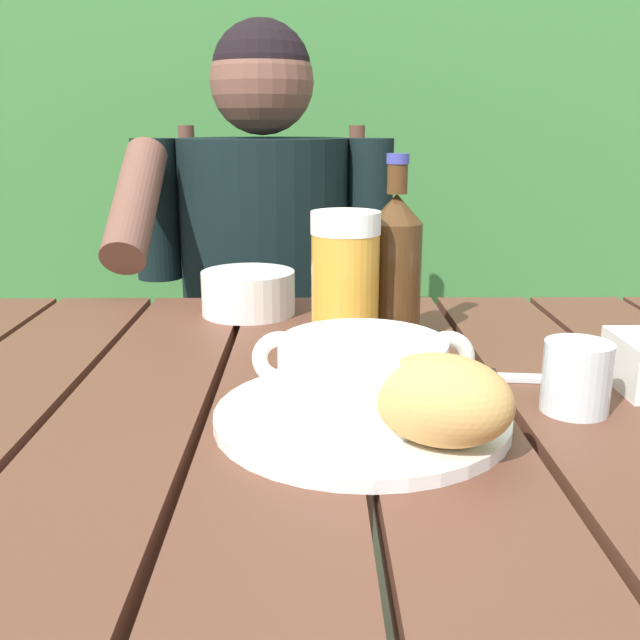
{
  "coord_description": "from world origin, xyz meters",
  "views": [
    {
      "loc": [
        0.03,
        -0.68,
        1.0
      ],
      "look_at": [
        0.04,
        0.03,
        0.8
      ],
      "focal_mm": 40.71,
      "sensor_mm": 36.0,
      "label": 1
    }
  ],
  "objects_px": {
    "chair_near_diner": "(272,362)",
    "serving_plate": "(361,416)",
    "table_knife": "(493,376)",
    "diner_bowl": "(248,293)",
    "beer_bottle": "(395,266)",
    "water_glass_small": "(577,377)",
    "bread_roll": "(442,400)",
    "beer_glass": "(345,283)",
    "person_eating": "(263,287)",
    "soup_bowl": "(362,374)"
  },
  "relations": [
    {
      "from": "water_glass_small",
      "to": "diner_bowl",
      "type": "distance_m",
      "value": 0.5
    },
    {
      "from": "beer_bottle",
      "to": "water_glass_small",
      "type": "bearing_deg",
      "value": -57.64
    },
    {
      "from": "person_eating",
      "to": "table_knife",
      "type": "distance_m",
      "value": 0.68
    },
    {
      "from": "beer_glass",
      "to": "beer_bottle",
      "type": "bearing_deg",
      "value": 36.09
    },
    {
      "from": "water_glass_small",
      "to": "serving_plate",
      "type": "bearing_deg",
      "value": -172.8
    },
    {
      "from": "serving_plate",
      "to": "beer_bottle",
      "type": "xyz_separation_m",
      "value": [
        0.06,
        0.26,
        0.09
      ]
    },
    {
      "from": "beer_bottle",
      "to": "diner_bowl",
      "type": "relative_size",
      "value": 1.73
    },
    {
      "from": "diner_bowl",
      "to": "table_knife",
      "type": "bearing_deg",
      "value": -44.71
    },
    {
      "from": "person_eating",
      "to": "serving_plate",
      "type": "bearing_deg",
      "value": -79.15
    },
    {
      "from": "chair_near_diner",
      "to": "bread_roll",
      "type": "height_order",
      "value": "chair_near_diner"
    },
    {
      "from": "person_eating",
      "to": "beer_bottle",
      "type": "distance_m",
      "value": 0.53
    },
    {
      "from": "soup_bowl",
      "to": "table_knife",
      "type": "bearing_deg",
      "value": 37.1
    },
    {
      "from": "person_eating",
      "to": "soup_bowl",
      "type": "height_order",
      "value": "person_eating"
    },
    {
      "from": "serving_plate",
      "to": "diner_bowl",
      "type": "xyz_separation_m",
      "value": [
        -0.14,
        0.39,
        0.02
      ]
    },
    {
      "from": "beer_glass",
      "to": "table_knife",
      "type": "distance_m",
      "value": 0.2
    },
    {
      "from": "bread_roll",
      "to": "water_glass_small",
      "type": "bearing_deg",
      "value": 33.44
    },
    {
      "from": "bread_roll",
      "to": "beer_bottle",
      "type": "distance_m",
      "value": 0.33
    },
    {
      "from": "beer_glass",
      "to": "diner_bowl",
      "type": "bearing_deg",
      "value": 125.6
    },
    {
      "from": "soup_bowl",
      "to": "beer_bottle",
      "type": "xyz_separation_m",
      "value": [
        0.06,
        0.26,
        0.05
      ]
    },
    {
      "from": "chair_near_diner",
      "to": "serving_plate",
      "type": "xyz_separation_m",
      "value": [
        0.14,
        -0.93,
        0.26
      ]
    },
    {
      "from": "person_eating",
      "to": "beer_glass",
      "type": "distance_m",
      "value": 0.55
    },
    {
      "from": "person_eating",
      "to": "beer_glass",
      "type": "height_order",
      "value": "person_eating"
    },
    {
      "from": "serving_plate",
      "to": "bread_roll",
      "type": "bearing_deg",
      "value": -49.4
    },
    {
      "from": "table_knife",
      "to": "diner_bowl",
      "type": "xyz_separation_m",
      "value": [
        -0.28,
        0.28,
        0.03
      ]
    },
    {
      "from": "chair_near_diner",
      "to": "bread_roll",
      "type": "xyz_separation_m",
      "value": [
        0.2,
        -1.0,
        0.3
      ]
    },
    {
      "from": "diner_bowl",
      "to": "bread_roll",
      "type": "bearing_deg",
      "value": -67.07
    },
    {
      "from": "soup_bowl",
      "to": "water_glass_small",
      "type": "height_order",
      "value": "soup_bowl"
    },
    {
      "from": "chair_near_diner",
      "to": "soup_bowl",
      "type": "distance_m",
      "value": 0.99
    },
    {
      "from": "serving_plate",
      "to": "bread_roll",
      "type": "xyz_separation_m",
      "value": [
        0.06,
        -0.07,
        0.04
      ]
    },
    {
      "from": "bread_roll",
      "to": "water_glass_small",
      "type": "distance_m",
      "value": 0.17
    },
    {
      "from": "person_eating",
      "to": "diner_bowl",
      "type": "distance_m",
      "value": 0.34
    },
    {
      "from": "person_eating",
      "to": "bread_roll",
      "type": "distance_m",
      "value": 0.83
    },
    {
      "from": "serving_plate",
      "to": "water_glass_small",
      "type": "distance_m",
      "value": 0.21
    },
    {
      "from": "beer_bottle",
      "to": "diner_bowl",
      "type": "bearing_deg",
      "value": 144.88
    },
    {
      "from": "chair_near_diner",
      "to": "serving_plate",
      "type": "relative_size",
      "value": 3.69
    },
    {
      "from": "water_glass_small",
      "to": "beer_bottle",
      "type": "bearing_deg",
      "value": 122.36
    },
    {
      "from": "beer_glass",
      "to": "table_knife",
      "type": "xyz_separation_m",
      "value": [
        0.15,
        -0.1,
        -0.08
      ]
    },
    {
      "from": "chair_near_diner",
      "to": "beer_bottle",
      "type": "relative_size",
      "value": 4.32
    },
    {
      "from": "bread_roll",
      "to": "water_glass_small",
      "type": "relative_size",
      "value": 2.12
    },
    {
      "from": "person_eating",
      "to": "serving_plate",
      "type": "relative_size",
      "value": 4.38
    },
    {
      "from": "water_glass_small",
      "to": "soup_bowl",
      "type": "bearing_deg",
      "value": -172.8
    },
    {
      "from": "chair_near_diner",
      "to": "bread_roll",
      "type": "bearing_deg",
      "value": -78.91
    },
    {
      "from": "bread_roll",
      "to": "diner_bowl",
      "type": "distance_m",
      "value": 0.5
    },
    {
      "from": "beer_glass",
      "to": "bread_roll",
      "type": "bearing_deg",
      "value": -76.82
    },
    {
      "from": "person_eating",
      "to": "beer_bottle",
      "type": "bearing_deg",
      "value": -67.32
    },
    {
      "from": "bread_roll",
      "to": "beer_glass",
      "type": "height_order",
      "value": "beer_glass"
    },
    {
      "from": "chair_near_diner",
      "to": "beer_glass",
      "type": "distance_m",
      "value": 0.8
    },
    {
      "from": "table_knife",
      "to": "diner_bowl",
      "type": "bearing_deg",
      "value": 135.29
    },
    {
      "from": "person_eating",
      "to": "table_knife",
      "type": "xyz_separation_m",
      "value": [
        0.29,
        -0.62,
        0.04
      ]
    },
    {
      "from": "beer_bottle",
      "to": "table_knife",
      "type": "bearing_deg",
      "value": -57.89
    }
  ]
}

